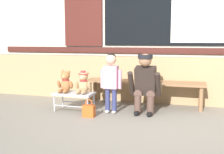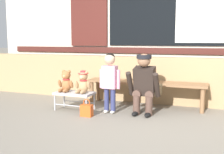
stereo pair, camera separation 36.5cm
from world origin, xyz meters
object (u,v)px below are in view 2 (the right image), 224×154
Objects in this scene: child_standing at (110,76)px; small_display_bench at (75,94)px; teddy_bear_with_hat at (83,82)px; wooden_bench_long at (145,85)px; teddy_bear_plain at (66,82)px; adult_crouching at (145,84)px; handbag_on_ground at (87,110)px.

small_display_bench is at bearing -178.08° from child_standing.
small_display_bench is 1.76× the size of teddy_bear_with_hat.
wooden_bench_long is 5.78× the size of teddy_bear_with_hat.
adult_crouching is (1.31, 0.17, 0.02)m from teddy_bear_plain.
handbag_on_ground is at bearing -38.51° from small_display_bench.
wooden_bench_long is 2.19× the size of child_standing.
teddy_bear_with_hat is at bearing 0.13° from teddy_bear_plain.
handbag_on_ground is (0.21, -0.29, -0.38)m from teddy_bear_with_hat.
adult_crouching reaches higher than handbag_on_ground.
teddy_bear_with_hat is at bearing 125.16° from handbag_on_ground.
small_display_bench is (-1.03, -0.68, -0.11)m from wooden_bench_long.
handbag_on_ground is at bearing -54.84° from teddy_bear_with_hat.
teddy_bear_with_hat is at bearing -142.34° from wooden_bench_long.
wooden_bench_long is 1.37m from teddy_bear_plain.
small_display_bench reaches higher than handbag_on_ground.
child_standing reaches higher than small_display_bench.
adult_crouching is at bearing 8.63° from small_display_bench.
child_standing is 3.52× the size of handbag_on_ground.
teddy_bear_plain is 1.00× the size of teddy_bear_with_hat.
wooden_bench_long reaches higher than small_display_bench.
teddy_bear_plain is 0.38× the size of adult_crouching.
small_display_bench is 0.70m from child_standing.
wooden_bench_long is at bearing 103.81° from adult_crouching.
teddy_bear_with_hat is 1.01m from adult_crouching.
adult_crouching reaches higher than wooden_bench_long.
teddy_bear_with_hat is (0.16, 0.00, 0.21)m from small_display_bench.
teddy_bear_with_hat reaches higher than small_display_bench.
teddy_bear_with_hat is 0.48m from child_standing.
adult_crouching is (0.53, 0.15, -0.11)m from child_standing.
wooden_bench_long is 1.24m from small_display_bench.
child_standing is 0.56m from adult_crouching.
wooden_bench_long is 2.21× the size of adult_crouching.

